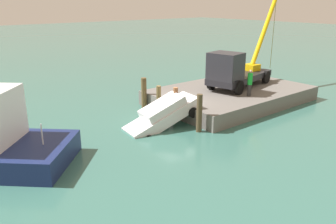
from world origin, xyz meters
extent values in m
plane|color=#386B60|center=(0.00, 0.00, 0.00)|extent=(200.00, 200.00, 0.00)
cube|color=slate|center=(-5.59, 0.00, 0.52)|extent=(11.60, 7.63, 1.03)
cube|color=black|center=(-6.71, -0.11, 1.76)|extent=(6.76, 3.53, 0.45)
cube|color=#26262C|center=(-4.44, 0.37, 2.93)|extent=(2.21, 2.50, 1.90)
cylinder|color=black|center=(-4.74, 1.46, 1.53)|extent=(1.04, 0.50, 1.00)
cylinder|color=black|center=(-4.27, -0.76, 1.53)|extent=(1.04, 0.50, 1.00)
cylinder|color=black|center=(-9.14, 0.54, 1.53)|extent=(1.04, 0.50, 1.00)
cylinder|color=black|center=(-8.68, -1.67, 1.53)|extent=(1.04, 0.50, 1.00)
cylinder|color=#E5B20C|center=(-11.08, -1.35, 5.08)|extent=(5.32, 2.13, 5.64)
cube|color=#E5B20C|center=(-8.60, -0.50, 2.23)|extent=(1.00, 1.00, 0.50)
cylinder|color=#4C4C19|center=(-13.56, -2.20, 4.55)|extent=(0.04, 0.04, 6.44)
cylinder|color=#303030|center=(-5.02, 2.15, 1.43)|extent=(0.28, 0.28, 0.80)
cylinder|color=green|center=(-5.02, 2.15, 2.23)|extent=(0.34, 0.34, 0.80)
sphere|color=tan|center=(-5.02, 2.15, 2.75)|extent=(0.23, 0.23, 0.23)
cube|color=silver|center=(1.84, 1.07, 0.62)|extent=(4.85, 2.27, 2.30)
cube|color=silver|center=(1.82, 1.07, 1.26)|extent=(2.82, 1.83, 1.38)
cylinder|color=black|center=(3.36, 1.76, -0.28)|extent=(0.84, 0.32, 0.82)
cylinder|color=black|center=(3.16, 0.04, -0.28)|extent=(0.84, 0.32, 0.82)
cylinder|color=black|center=(0.28, 2.13, 0.88)|extent=(0.84, 0.32, 0.82)
cylinder|color=black|center=(0.07, 0.41, 0.88)|extent=(0.84, 0.32, 0.82)
cylinder|color=silver|center=(9.27, 1.70, 1.56)|extent=(0.06, 0.06, 1.00)
cylinder|color=brown|center=(0.46, -2.78, 1.10)|extent=(0.38, 0.38, 2.21)
cylinder|color=brown|center=(0.57, -0.91, 1.00)|extent=(0.31, 0.31, 2.00)
cylinder|color=brown|center=(0.58, 0.84, 1.12)|extent=(0.29, 0.29, 2.23)
cylinder|color=#4F402A|center=(0.64, 3.06, 1.14)|extent=(0.33, 0.33, 2.27)
camera|label=1|loc=(13.98, 16.71, 7.38)|focal=36.87mm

